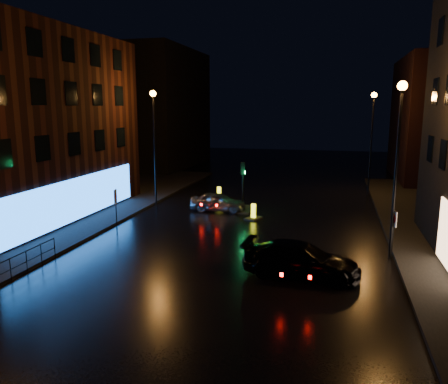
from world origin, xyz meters
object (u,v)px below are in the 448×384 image
(silver_hatchback, at_px, (218,202))
(road_sign_left, at_px, (116,200))
(bollard_far, at_px, (219,197))
(bollard_near, at_px, (253,216))
(traffic_signal, at_px, (243,203))
(dark_sedan, at_px, (301,260))
(road_sign_right, at_px, (394,223))

(silver_hatchback, height_order, road_sign_left, road_sign_left)
(bollard_far, bearing_deg, road_sign_left, -85.26)
(road_sign_left, bearing_deg, bollard_near, 16.02)
(traffic_signal, bearing_deg, bollard_far, 129.11)
(dark_sedan, distance_m, road_sign_right, 5.48)
(bollard_near, bearing_deg, traffic_signal, 138.20)
(traffic_signal, relative_size, road_sign_right, 1.48)
(traffic_signal, distance_m, road_sign_right, 12.11)
(road_sign_left, bearing_deg, road_sign_right, -20.54)
(traffic_signal, bearing_deg, bollard_near, -62.25)
(dark_sedan, distance_m, bollard_far, 16.46)
(silver_hatchback, height_order, bollard_far, silver_hatchback)
(bollard_far, height_order, road_sign_right, road_sign_right)
(silver_hatchback, relative_size, dark_sedan, 0.77)
(dark_sedan, bearing_deg, bollard_far, 32.00)
(dark_sedan, relative_size, bollard_near, 3.71)
(traffic_signal, relative_size, bollard_far, 2.55)
(bollard_far, relative_size, road_sign_left, 0.54)
(road_sign_right, bearing_deg, silver_hatchback, -51.30)
(silver_hatchback, relative_size, road_sign_right, 1.66)
(bollard_far, distance_m, road_sign_left, 10.99)
(bollard_near, bearing_deg, dark_sedan, -47.03)
(road_sign_right, bearing_deg, traffic_signal, -58.23)
(silver_hatchback, xyz_separation_m, road_sign_right, (10.71, -7.26, 1.09))
(bollard_near, height_order, road_sign_left, road_sign_left)
(dark_sedan, xyz_separation_m, bollard_far, (-7.58, 14.60, -0.51))
(road_sign_right, bearing_deg, bollard_far, -60.72)
(traffic_signal, bearing_deg, road_sign_right, -41.06)
(bollard_near, bearing_deg, silver_hatchback, 170.36)
(dark_sedan, height_order, road_sign_right, road_sign_right)
(road_sign_left, bearing_deg, silver_hatchback, 38.00)
(dark_sedan, bearing_deg, silver_hatchback, 36.15)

